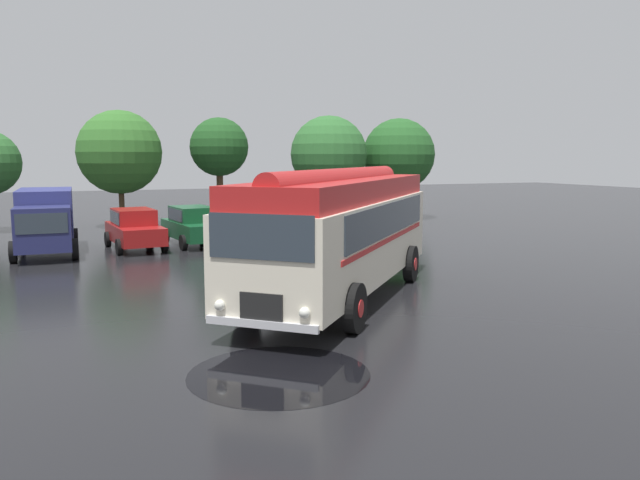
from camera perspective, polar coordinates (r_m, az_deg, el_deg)
name	(u,v)px	position (r m, az deg, el deg)	size (l,w,h in m)	color
ground_plane	(327,295)	(17.25, 0.60, -5.06)	(120.00, 120.00, 0.00)	black
vintage_bus	(341,228)	(16.57, 1.95, 1.06)	(8.57, 9.13, 3.49)	silver
car_near_left	(135,229)	(26.83, -16.60, 0.99)	(2.27, 4.35, 1.66)	maroon
car_mid_left	(193,225)	(27.52, -11.51, 1.31)	(2.36, 4.39, 1.66)	#144C28
car_mid_right	(256,222)	(28.34, -5.87, 1.60)	(2.31, 4.36, 1.66)	#B7BABF
car_far_right	(311,219)	(29.69, -0.84, 1.91)	(2.01, 4.23, 1.66)	#B7BABF
box_van	(46,219)	(26.86, -23.80, 1.78)	(2.39, 5.79, 2.50)	navy
tree_left_of_centre	(118,151)	(35.23, -18.02, 7.77)	(4.46, 4.46, 6.28)	#4C3823
tree_centre	(218,148)	(35.32, -9.28, 8.26)	(3.23, 3.23, 5.97)	#4C3823
tree_right_of_centre	(327,155)	(36.58, 0.64, 7.82)	(4.46, 4.46, 6.18)	#4C3823
tree_far_right	(398,154)	(38.82, 7.18, 7.79)	(4.40, 4.40, 6.14)	#4C3823
puddle_patch	(279,374)	(11.19, -3.78, -12.13)	(3.21, 3.21, 0.01)	black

